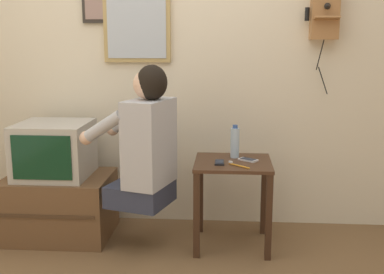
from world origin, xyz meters
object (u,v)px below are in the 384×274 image
cell_phone_spare (248,160)px  wall_phone_antique (325,11)px  television (54,150)px  wall_mirror (137,21)px  cell_phone_held (219,162)px  person (145,142)px  toothbrush (238,165)px  water_bottle (235,142)px

cell_phone_spare → wall_phone_antique: bearing=-19.4°
cell_phone_spare → television: bearing=124.0°
wall_mirror → cell_phone_held: size_ratio=4.71×
person → wall_mirror: size_ratio=1.54×
wall_phone_antique → toothbrush: 1.23m
cell_phone_held → wall_phone_antique: bearing=31.2°
water_bottle → toothbrush: size_ratio=1.69×
wall_phone_antique → water_bottle: size_ratio=3.56×
person → cell_phone_held: (0.47, 0.05, -0.13)m
wall_mirror → water_bottle: 1.12m
water_bottle → toothbrush: bearing=-86.1°
wall_mirror → cell_phone_held: 1.19m
person → toothbrush: 0.60m
television → water_bottle: size_ratio=2.13×
television → toothbrush: size_ratio=3.61×
television → wall_phone_antique: wall_phone_antique is taller
cell_phone_held → cell_phone_spare: 0.20m
television → wall_phone_antique: 2.08m
television → toothbrush: (1.25, -0.20, -0.03)m
cell_phone_held → toothbrush: bearing=-28.9°
wall_phone_antique → cell_phone_spare: wall_phone_antique is taller
television → water_bottle: bearing=1.5°
wall_phone_antique → wall_mirror: size_ratio=1.35×
television → toothbrush: bearing=-8.9°
toothbrush → wall_mirror: bearing=95.9°
wall_phone_antique → wall_mirror: (-1.30, 0.04, -0.06)m
wall_phone_antique → cell_phone_spare: bearing=-145.7°
person → television: (-0.66, 0.18, -0.10)m
television → cell_phone_spare: 1.32m
television → wall_mirror: 1.07m
wall_mirror → cell_phone_spare: (0.79, -0.39, -0.91)m
person → television: bearing=92.0°
person → wall_mirror: 0.94m
toothbrush → cell_phone_spare: bearing=15.9°
wall_mirror → water_bottle: wall_mirror is taller
cell_phone_held → water_bottle: water_bottle is taller
wall_mirror → toothbrush: wall_mirror is taller
television → water_bottle: 1.24m
person → cell_phone_spare: bearing=-61.4°
wall_phone_antique → water_bottle: bearing=-156.1°
cell_phone_spare → toothbrush: bearing=-170.2°
cell_phone_spare → toothbrush: (-0.07, -0.14, 0.00)m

